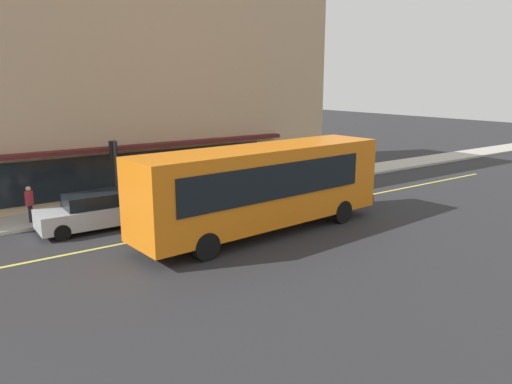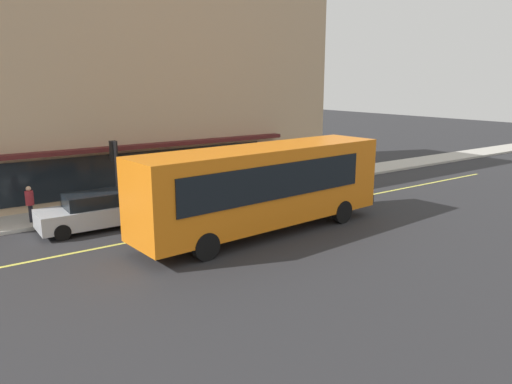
# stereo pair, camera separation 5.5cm
# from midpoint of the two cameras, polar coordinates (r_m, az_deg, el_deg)

# --- Properties ---
(ground) EXTENTS (120.00, 120.00, 0.00)m
(ground) POSITION_cam_midpoint_polar(r_m,az_deg,el_deg) (21.90, -0.18, -3.02)
(ground) COLOR #28282B
(sidewalk) EXTENTS (80.00, 2.54, 0.15)m
(sidewalk) POSITION_cam_midpoint_polar(r_m,az_deg,el_deg) (25.98, -6.57, -0.37)
(sidewalk) COLOR #B2ADA3
(sidewalk) RESTS_ON ground
(lane_centre_stripe) EXTENTS (36.00, 0.16, 0.01)m
(lane_centre_stripe) POSITION_cam_midpoint_polar(r_m,az_deg,el_deg) (21.90, -0.18, -3.01)
(lane_centre_stripe) COLOR #D8D14C
(lane_centre_stripe) RESTS_ON ground
(storefront_building) EXTENTS (26.62, 8.97, 12.11)m
(storefront_building) POSITION_cam_midpoint_polar(r_m,az_deg,el_deg) (28.95, -18.44, 12.37)
(storefront_building) COLOR tan
(storefront_building) RESTS_ON ground
(bus) EXTENTS (11.27, 3.26, 3.50)m
(bus) POSITION_cam_midpoint_polar(r_m,az_deg,el_deg) (19.30, 0.85, 0.87)
(bus) COLOR orange
(bus) RESTS_ON ground
(traffic_light) EXTENTS (0.30, 0.52, 3.20)m
(traffic_light) POSITION_cam_midpoint_polar(r_m,az_deg,el_deg) (23.19, -16.41, 3.77)
(traffic_light) COLOR #2D2D33
(traffic_light) RESTS_ON sidewalk
(car_silver) EXTENTS (4.33, 1.92, 1.52)m
(car_silver) POSITION_cam_midpoint_polar(r_m,az_deg,el_deg) (21.15, -18.68, -2.21)
(car_silver) COLOR #B7BABF
(car_silver) RESTS_ON ground
(pedestrian_mid_block) EXTENTS (0.34, 0.34, 1.76)m
(pedestrian_mid_block) POSITION_cam_midpoint_polar(r_m,az_deg,el_deg) (24.57, -12.99, 1.32)
(pedestrian_mid_block) COLOR black
(pedestrian_mid_block) RESTS_ON sidewalk
(pedestrian_near_storefront) EXTENTS (0.34, 0.34, 1.56)m
(pedestrian_near_storefront) POSITION_cam_midpoint_polar(r_m,az_deg,el_deg) (22.55, -25.16, -0.97)
(pedestrian_near_storefront) COLOR black
(pedestrian_near_storefront) RESTS_ON sidewalk
(pedestrian_by_curb) EXTENTS (0.34, 0.34, 1.80)m
(pedestrian_by_curb) POSITION_cam_midpoint_polar(r_m,az_deg,el_deg) (26.99, -3.92, 2.71)
(pedestrian_by_curb) COLOR black
(pedestrian_by_curb) RESTS_ON sidewalk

